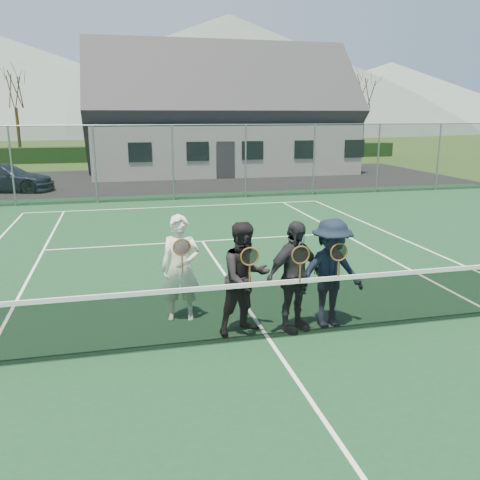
{
  "coord_description": "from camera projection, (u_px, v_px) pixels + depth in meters",
  "views": [
    {
      "loc": [
        -2.12,
        -6.98,
        3.42
      ],
      "look_at": [
        -0.1,
        1.5,
        1.25
      ],
      "focal_mm": 38.0,
      "sensor_mm": 36.0,
      "label": 1
    }
  ],
  "objects": [
    {
      "name": "player_c",
      "position": [
        294.0,
        277.0,
        8.01
      ],
      "size": [
        1.14,
        0.8,
        1.8
      ],
      "color": "#232328",
      "rests_on": "court_surface"
    },
    {
      "name": "car_c",
      "position": [
        4.0,
        178.0,
        22.87
      ],
      "size": [
        4.58,
        2.65,
        1.25
      ],
      "primitive_type": "imported",
      "rotation": [
        0.0,
        0.0,
        1.35
      ],
      "color": "#192032",
      "rests_on": "ground"
    },
    {
      "name": "player_b",
      "position": [
        245.0,
        278.0,
        7.93
      ],
      "size": [
        1.05,
        0.93,
        1.8
      ],
      "color": "black",
      "rests_on": "court_surface"
    },
    {
      "name": "tennis_net",
      "position": [
        269.0,
        308.0,
        7.76
      ],
      "size": [
        11.68,
        0.08,
        1.1
      ],
      "color": "slate",
      "rests_on": "ground"
    },
    {
      "name": "tree_e",
      "position": [
        365.0,
        84.0,
        41.69
      ],
      "size": [
        3.2,
        3.2,
        7.77
      ],
      "color": "#361F13",
      "rests_on": "ground"
    },
    {
      "name": "clubhouse",
      "position": [
        220.0,
        104.0,
        30.48
      ],
      "size": [
        15.6,
        8.2,
        7.7
      ],
      "color": "silver",
      "rests_on": "ground"
    },
    {
      "name": "court_markings",
      "position": [
        269.0,
        339.0,
        7.88
      ],
      "size": [
        11.03,
        23.83,
        0.01
      ],
      "color": "white",
      "rests_on": "court_surface"
    },
    {
      "name": "tree_d",
      "position": [
        296.0,
        83.0,
        40.34
      ],
      "size": [
        3.2,
        3.2,
        7.77
      ],
      "color": "#382214",
      "rests_on": "ground"
    },
    {
      "name": "perimeter_fence",
      "position": [
        173.0,
        163.0,
        20.26
      ],
      "size": [
        30.07,
        0.07,
        3.02
      ],
      "color": "slate",
      "rests_on": "ground"
    },
    {
      "name": "tree_c",
      "position": [
        170.0,
        81.0,
        38.09
      ],
      "size": [
        3.2,
        3.2,
        7.77
      ],
      "color": "#362313",
      "rests_on": "ground"
    },
    {
      "name": "tarmac_carpark",
      "position": [
        82.0,
        183.0,
        25.87
      ],
      "size": [
        40.0,
        12.0,
        0.01
      ],
      "primitive_type": "cube",
      "color": "black",
      "rests_on": "ground"
    },
    {
      "name": "player_a",
      "position": [
        181.0,
        268.0,
        8.45
      ],
      "size": [
        0.74,
        0.57,
        1.8
      ],
      "color": "white",
      "rests_on": "court_surface"
    },
    {
      "name": "tree_b",
      "position": [
        13.0,
        79.0,
        35.62
      ],
      "size": [
        3.2,
        3.2,
        7.77
      ],
      "color": "#392714",
      "rests_on": "ground"
    },
    {
      "name": "hedge_row",
      "position": [
        147.0,
        153.0,
        37.96
      ],
      "size": [
        40.0,
        1.2,
        1.1
      ],
      "primitive_type": "cube",
      "color": "black",
      "rests_on": "ground"
    },
    {
      "name": "court_surface",
      "position": [
        268.0,
        340.0,
        7.88
      ],
      "size": [
        30.0,
        30.0,
        0.02
      ],
      "primitive_type": "cube",
      "color": "#14381E",
      "rests_on": "ground"
    },
    {
      "name": "ground",
      "position": [
        161.0,
        181.0,
        26.77
      ],
      "size": [
        220.0,
        220.0,
        0.0
      ],
      "primitive_type": "plane",
      "color": "#2D4D1B",
      "rests_on": "ground"
    },
    {
      "name": "player_d",
      "position": [
        331.0,
        274.0,
        8.17
      ],
      "size": [
        1.23,
        0.8,
        1.8
      ],
      "color": "black",
      "rests_on": "court_surface"
    },
    {
      "name": "hill_east",
      "position": [
        389.0,
        97.0,
        108.25
      ],
      "size": [
        90.0,
        90.0,
        14.0
      ],
      "primitive_type": "cone",
      "color": "slate",
      "rests_on": "ground"
    },
    {
      "name": "hill_centre",
      "position": [
        229.0,
        74.0,
        99.41
      ],
      "size": [
        120.0,
        120.0,
        22.0
      ],
      "primitive_type": "cone",
      "color": "#516158",
      "rests_on": "ground"
    }
  ]
}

